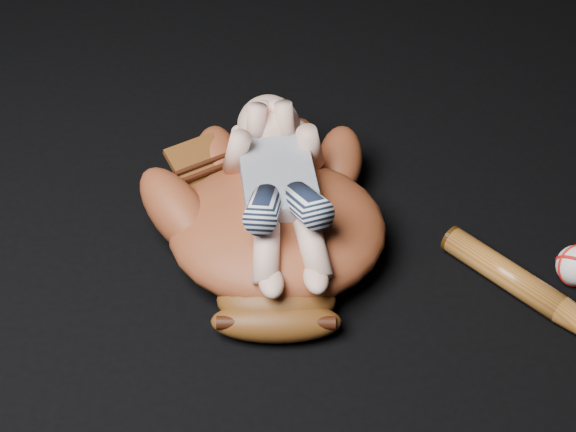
{
  "coord_description": "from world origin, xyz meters",
  "views": [
    {
      "loc": [
        -0.25,
        -0.87,
        1.03
      ],
      "look_at": [
        -0.12,
        0.16,
        0.08
      ],
      "focal_mm": 55.0,
      "sensor_mm": 36.0,
      "label": 1
    }
  ],
  "objects": [
    {
      "name": "newborn_baby",
      "position": [
        -0.13,
        0.16,
        0.14
      ],
      "size": [
        0.19,
        0.41,
        0.16
      ],
      "primitive_type": null,
      "rotation": [
        0.0,
        0.0,
        0.0
      ],
      "color": "#DCA68E",
      "rests_on": "baseball_glove"
    },
    {
      "name": "baseball_bat",
      "position": [
        0.29,
        -0.06,
        0.02
      ],
      "size": [
        0.32,
        0.41,
        0.04
      ],
      "primitive_type": null,
      "rotation": [
        0.0,
        0.0,
        0.64
      ],
      "color": "brown",
      "rests_on": "ground"
    },
    {
      "name": "baseball_glove",
      "position": [
        -0.14,
        0.16,
        0.08
      ],
      "size": [
        0.49,
        0.54,
        0.15
      ],
      "primitive_type": null,
      "rotation": [
        0.0,
        0.0,
        -0.12
      ],
      "color": "maroon",
      "rests_on": "ground"
    }
  ]
}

